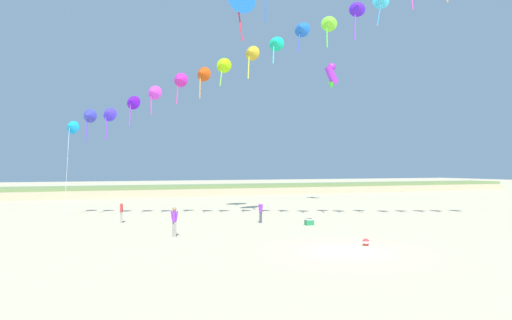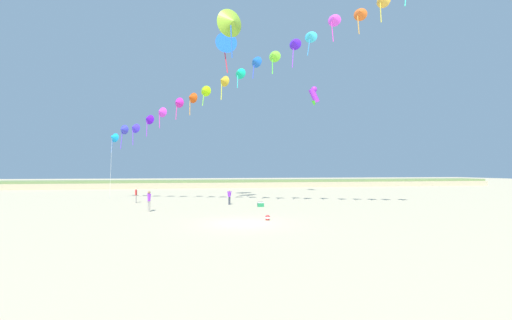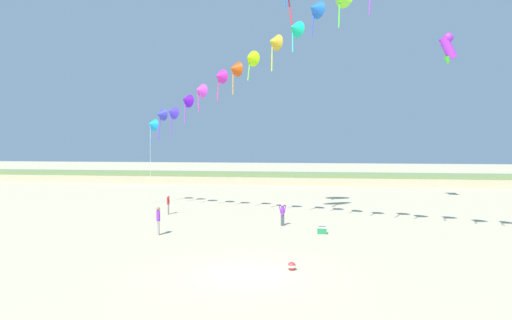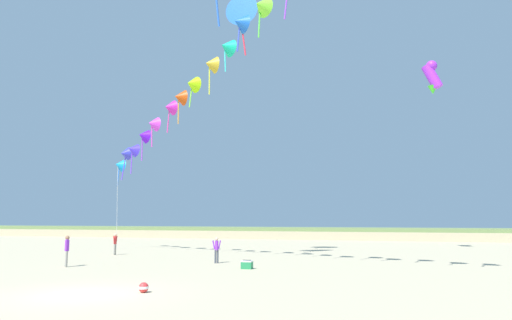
{
  "view_description": "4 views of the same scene",
  "coord_description": "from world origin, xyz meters",
  "px_view_note": "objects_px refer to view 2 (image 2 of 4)",
  "views": [
    {
      "loc": [
        -11.84,
        -18.65,
        3.98
      ],
      "look_at": [
        0.13,
        12.05,
        4.52
      ],
      "focal_mm": 32.0,
      "sensor_mm": 36.0,
      "label": 1
    },
    {
      "loc": [
        -3.23,
        -21.78,
        3.42
      ],
      "look_at": [
        2.37,
        8.25,
        4.31
      ],
      "focal_mm": 24.0,
      "sensor_mm": 36.0,
      "label": 2
    },
    {
      "loc": [
        3.33,
        -18.54,
        5.4
      ],
      "look_at": [
        -1.04,
        9.21,
        4.49
      ],
      "focal_mm": 32.0,
      "sensor_mm": 36.0,
      "label": 3
    },
    {
      "loc": [
        10.41,
        -13.86,
        2.62
      ],
      "look_at": [
        2.3,
        13.43,
        6.28
      ],
      "focal_mm": 32.0,
      "sensor_mm": 36.0,
      "label": 4
    }
  ],
  "objects_px": {
    "person_near_left": "(136,194)",
    "beach_cooler": "(261,205)",
    "large_kite_mid_trail": "(314,95)",
    "person_near_right": "(229,196)",
    "large_kite_low_lead": "(226,44)",
    "large_kite_high_solo": "(231,22)",
    "person_mid_center": "(149,200)",
    "beach_ball": "(268,218)"
  },
  "relations": [
    {
      "from": "person_near_right",
      "to": "beach_ball",
      "type": "distance_m",
      "value": 10.88
    },
    {
      "from": "person_near_left",
      "to": "person_near_right",
      "type": "bearing_deg",
      "value": -21.3
    },
    {
      "from": "person_mid_center",
      "to": "person_near_right",
      "type": "bearing_deg",
      "value": 31.34
    },
    {
      "from": "person_near_right",
      "to": "beach_cooler",
      "type": "height_order",
      "value": "person_near_right"
    },
    {
      "from": "large_kite_mid_trail",
      "to": "beach_cooler",
      "type": "distance_m",
      "value": 23.4
    },
    {
      "from": "large_kite_low_lead",
      "to": "beach_cooler",
      "type": "height_order",
      "value": "large_kite_low_lead"
    },
    {
      "from": "large_kite_mid_trail",
      "to": "beach_cooler",
      "type": "xyz_separation_m",
      "value": [
        -10.91,
        -15.29,
        -13.95
      ]
    },
    {
      "from": "person_near_left",
      "to": "person_mid_center",
      "type": "xyz_separation_m",
      "value": [
        2.25,
        -7.94,
        0.08
      ]
    },
    {
      "from": "person_near_left",
      "to": "beach_cooler",
      "type": "xyz_separation_m",
      "value": [
        11.97,
        -6.02,
        -0.69
      ]
    },
    {
      "from": "person_mid_center",
      "to": "beach_ball",
      "type": "distance_m",
      "value": 10.72
    },
    {
      "from": "person_near_left",
      "to": "large_kite_low_lead",
      "type": "xyz_separation_m",
      "value": [
        9.38,
        1.03,
        16.76
      ]
    },
    {
      "from": "large_kite_mid_trail",
      "to": "beach_cooler",
      "type": "height_order",
      "value": "large_kite_mid_trail"
    },
    {
      "from": "large_kite_mid_trail",
      "to": "beach_ball",
      "type": "height_order",
      "value": "large_kite_mid_trail"
    },
    {
      "from": "person_near_right",
      "to": "large_kite_low_lead",
      "type": "relative_size",
      "value": 0.33
    },
    {
      "from": "person_mid_center",
      "to": "beach_cooler",
      "type": "distance_m",
      "value": 9.94
    },
    {
      "from": "large_kite_high_solo",
      "to": "beach_cooler",
      "type": "relative_size",
      "value": 8.45
    },
    {
      "from": "large_kite_high_solo",
      "to": "beach_ball",
      "type": "height_order",
      "value": "large_kite_high_solo"
    },
    {
      "from": "person_near_left",
      "to": "large_kite_mid_trail",
      "type": "distance_m",
      "value": 28.02
    },
    {
      "from": "person_near_right",
      "to": "large_kite_high_solo",
      "type": "xyz_separation_m",
      "value": [
        0.09,
        -0.68,
        16.99
      ]
    },
    {
      "from": "large_kite_low_lead",
      "to": "beach_cooler",
      "type": "relative_size",
      "value": 7.86
    },
    {
      "from": "person_mid_center",
      "to": "large_kite_low_lead",
      "type": "relative_size",
      "value": 0.37
    },
    {
      "from": "beach_cooler",
      "to": "beach_ball",
      "type": "bearing_deg",
      "value": -98.13
    },
    {
      "from": "person_near_left",
      "to": "large_kite_mid_trail",
      "type": "xyz_separation_m",
      "value": [
        22.88,
        9.27,
        13.26
      ]
    },
    {
      "from": "large_kite_high_solo",
      "to": "beach_cooler",
      "type": "bearing_deg",
      "value": -33.68
    },
    {
      "from": "person_near_right",
      "to": "person_mid_center",
      "type": "bearing_deg",
      "value": -148.66
    },
    {
      "from": "person_near_right",
      "to": "large_kite_low_lead",
      "type": "height_order",
      "value": "large_kite_low_lead"
    },
    {
      "from": "person_mid_center",
      "to": "large_kite_high_solo",
      "type": "bearing_deg",
      "value": 26.82
    },
    {
      "from": "person_near_left",
      "to": "person_mid_center",
      "type": "height_order",
      "value": "person_mid_center"
    },
    {
      "from": "large_kite_mid_trail",
      "to": "large_kite_high_solo",
      "type": "distance_m",
      "value": 19.49
    },
    {
      "from": "large_kite_high_solo",
      "to": "beach_ball",
      "type": "bearing_deg",
      "value": -82.32
    },
    {
      "from": "person_near_right",
      "to": "beach_cooler",
      "type": "relative_size",
      "value": 2.63
    },
    {
      "from": "beach_cooler",
      "to": "large_kite_mid_trail",
      "type": "bearing_deg",
      "value": 54.48
    },
    {
      "from": "large_kite_high_solo",
      "to": "beach_ball",
      "type": "xyz_separation_m",
      "value": [
        1.36,
        -10.08,
        -17.68
      ]
    },
    {
      "from": "person_mid_center",
      "to": "large_kite_high_solo",
      "type": "relative_size",
      "value": 0.35
    },
    {
      "from": "person_near_left",
      "to": "large_kite_high_solo",
      "type": "distance_m",
      "value": 19.87
    },
    {
      "from": "person_near_left",
      "to": "beach_ball",
      "type": "distance_m",
      "value": 17.99
    },
    {
      "from": "person_mid_center",
      "to": "large_kite_low_lead",
      "type": "bearing_deg",
      "value": 51.52
    },
    {
      "from": "person_near_right",
      "to": "large_kite_low_lead",
      "type": "xyz_separation_m",
      "value": [
        0.06,
        4.67,
        16.78
      ]
    },
    {
      "from": "large_kite_mid_trail",
      "to": "large_kite_high_solo",
      "type": "bearing_deg",
      "value": -134.75
    },
    {
      "from": "large_kite_mid_trail",
      "to": "beach_cooler",
      "type": "relative_size",
      "value": 4.86
    },
    {
      "from": "person_mid_center",
      "to": "large_kite_high_solo",
      "type": "xyz_separation_m",
      "value": [
        7.17,
        3.62,
        16.88
      ]
    },
    {
      "from": "person_mid_center",
      "to": "large_kite_high_solo",
      "type": "height_order",
      "value": "large_kite_high_solo"
    }
  ]
}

